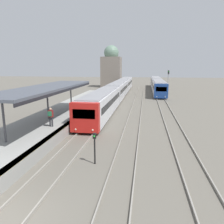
{
  "coord_description": "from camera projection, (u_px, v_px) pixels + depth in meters",
  "views": [
    {
      "loc": [
        5.23,
        -6.78,
        6.06
      ],
      "look_at": [
        2.04,
        14.2,
        1.62
      ],
      "focal_mm": 35.0,
      "sensor_mm": 36.0,
      "label": 1
    }
  ],
  "objects": [
    {
      "name": "person_on_platform",
      "position": [
        51.0,
        116.0,
        18.77
      ],
      "size": [
        0.4,
        0.4,
        1.66
      ],
      "color": "#2D2D33",
      "rests_on": "station_platform"
    },
    {
      "name": "track_platform_line",
      "position": [
        6.0,
        222.0,
        8.56
      ],
      "size": [
        1.51,
        120.0,
        0.15
      ],
      "color": "gray",
      "rests_on": "ground_plane"
    },
    {
      "name": "signal_mast_far",
      "position": [
        168.0,
        81.0,
        43.42
      ],
      "size": [
        0.28,
        0.29,
        5.29
      ],
      "color": "gray",
      "rests_on": "ground_plane"
    },
    {
      "name": "distant_domed_building",
      "position": [
        111.0,
        68.0,
        64.61
      ],
      "size": [
        5.6,
        5.6,
        12.11
      ],
      "color": "slate",
      "rests_on": "ground_plane"
    },
    {
      "name": "train_near",
      "position": [
        118.0,
        90.0,
        41.94
      ],
      "size": [
        2.62,
        47.22,
        3.06
      ],
      "color": "red",
      "rests_on": "ground_plane"
    },
    {
      "name": "platform_canopy",
      "position": [
        47.0,
        88.0,
        21.07
      ],
      "size": [
        4.0,
        17.08,
        3.23
      ],
      "color": "#4C515B",
      "rests_on": "station_platform"
    },
    {
      "name": "train_far",
      "position": [
        157.0,
        84.0,
        55.07
      ],
      "size": [
        2.56,
        31.18,
        3.06
      ],
      "color": "navy",
      "rests_on": "ground_plane"
    },
    {
      "name": "ground_plane",
      "position": [
        6.0,
        224.0,
        8.57
      ],
      "size": [
        240.0,
        240.0,
        0.0
      ],
      "primitive_type": "plane",
      "color": "#666056"
    },
    {
      "name": "signal_post_near",
      "position": [
        95.0,
        145.0,
        13.59
      ],
      "size": [
        0.2,
        0.21,
        2.03
      ],
      "color": "black",
      "rests_on": "ground_plane"
    }
  ]
}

